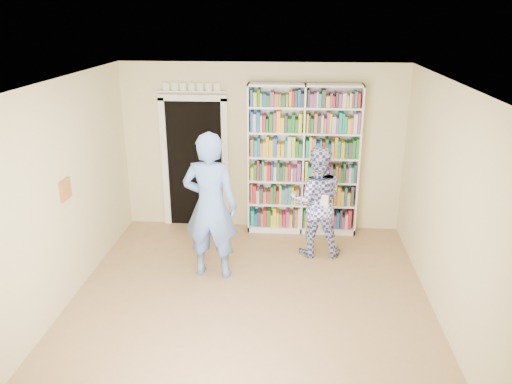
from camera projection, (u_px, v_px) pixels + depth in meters
The scene contains 11 objects.
floor at pixel (249, 306), 6.14m from camera, with size 5.00×5.00×0.00m, color #9B764B.
ceiling at pixel (248, 84), 5.22m from camera, with size 5.00×5.00×0.00m, color white.
wall_back at pixel (262, 148), 8.02m from camera, with size 4.50×4.50×0.00m, color beige.
wall_left at pixel (57, 199), 5.84m from camera, with size 5.00×5.00×0.00m, color beige.
wall_right at pixel (450, 210), 5.52m from camera, with size 5.00×5.00×0.00m, color beige.
bookshelf at pixel (303, 160), 7.88m from camera, with size 1.75×0.33×2.40m.
doorway at pixel (195, 157), 8.14m from camera, with size 1.10×0.08×2.43m.
wall_art at pixel (66, 190), 6.00m from camera, with size 0.03×0.25×0.25m, color brown.
man_blue at pixel (211, 206), 6.56m from camera, with size 0.73×0.48×2.01m, color #6087D6.
man_plaid at pixel (316, 202), 7.22m from camera, with size 0.80×0.62×1.65m, color #2F3490.
paper_sheet at pixel (321, 203), 6.97m from camera, with size 0.19×0.01×0.26m, color white.
Camera 1 is at (0.48, -5.27, 3.42)m, focal length 35.00 mm.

